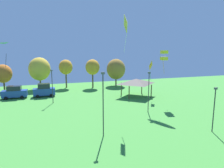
% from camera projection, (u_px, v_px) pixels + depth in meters
% --- Properties ---
extents(kite_flying_1, '(2.22, 2.60, 3.24)m').
position_uv_depth(kite_flying_1, '(9.00, 48.00, 31.39)').
color(kite_flying_1, green).
extents(kite_flying_4, '(1.19, 1.18, 4.01)m').
position_uv_depth(kite_flying_4, '(164.00, 55.00, 34.20)').
color(kite_flying_4, yellow).
extents(kite_flying_5, '(0.53, 2.45, 5.01)m').
position_uv_depth(kite_flying_5, '(126.00, 25.00, 26.38)').
color(kite_flying_5, yellow).
extents(kite_flying_6, '(1.42, 1.32, 3.83)m').
position_uv_depth(kite_flying_6, '(151.00, 66.00, 37.86)').
color(kite_flying_6, orange).
extents(parked_car_second_from_left, '(4.65, 2.13, 2.47)m').
position_uv_depth(parked_car_second_from_left, '(15.00, 92.00, 39.01)').
color(parked_car_second_from_left, '#234299').
rests_on(parked_car_second_from_left, ground).
extents(parked_car_third_from_left, '(4.25, 2.04, 2.67)m').
position_uv_depth(parked_car_third_from_left, '(44.00, 90.00, 40.49)').
color(parked_car_third_from_left, '#234299').
rests_on(parked_car_third_from_left, ground).
extents(park_pavilion, '(6.17, 5.44, 3.60)m').
position_uv_depth(park_pavilion, '(136.00, 81.00, 40.54)').
color(park_pavilion, brown).
rests_on(park_pavilion, ground).
extents(light_post_0, '(0.36, 0.20, 5.27)m').
position_uv_depth(light_post_0, '(214.00, 107.00, 22.80)').
color(light_post_0, '#2D2D33').
rests_on(light_post_0, ground).
extents(light_post_1, '(0.36, 0.20, 6.19)m').
position_uv_depth(light_post_1, '(149.00, 90.00, 30.03)').
color(light_post_1, '#2D2D33').
rests_on(light_post_1, ground).
extents(light_post_2, '(0.36, 0.20, 7.14)m').
position_uv_depth(light_post_2, '(103.00, 101.00, 21.46)').
color(light_post_2, '#2D2D33').
rests_on(light_post_2, ground).
extents(light_post_3, '(0.36, 0.20, 5.98)m').
position_uv_depth(light_post_3, '(52.00, 84.00, 35.14)').
color(light_post_3, '#2D2D33').
rests_on(light_post_3, ground).
extents(treeline_tree_1, '(3.78, 3.78, 6.18)m').
position_uv_depth(treeline_tree_1, '(3.00, 74.00, 44.85)').
color(treeline_tree_1, brown).
rests_on(treeline_tree_1, ground).
extents(treeline_tree_2, '(5.05, 5.05, 7.61)m').
position_uv_depth(treeline_tree_2, '(40.00, 69.00, 47.83)').
color(treeline_tree_2, brown).
rests_on(treeline_tree_2, ground).
extents(treeline_tree_3, '(3.35, 3.35, 7.00)m').
position_uv_depth(treeline_tree_3, '(66.00, 67.00, 49.41)').
color(treeline_tree_3, brown).
rests_on(treeline_tree_3, ground).
extents(treeline_tree_4, '(3.48, 3.48, 7.06)m').
position_uv_depth(treeline_tree_4, '(93.00, 67.00, 49.48)').
color(treeline_tree_4, brown).
rests_on(treeline_tree_4, ground).
extents(treeline_tree_5, '(4.88, 4.88, 7.03)m').
position_uv_depth(treeline_tree_5, '(116.00, 69.00, 52.36)').
color(treeline_tree_5, brown).
rests_on(treeline_tree_5, ground).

